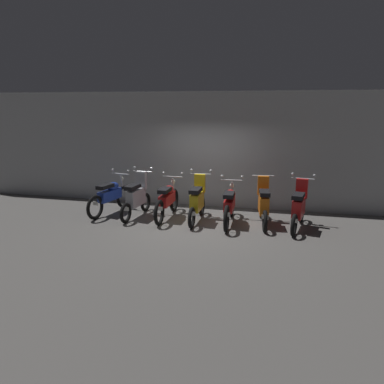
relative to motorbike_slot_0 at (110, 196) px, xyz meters
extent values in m
plane|color=#565451|center=(2.50, -0.51, -0.49)|extent=(80.00, 80.00, 0.00)
cube|color=#9EA0A3|center=(2.50, 1.49, 1.16)|extent=(16.00, 0.30, 3.31)
torus|color=black|center=(0.12, 0.61, -0.17)|extent=(0.21, 0.66, 0.65)
torus|color=black|center=(-0.13, -0.66, -0.17)|extent=(0.21, 0.66, 0.65)
cube|color=#1E389E|center=(-0.01, -0.03, 0.02)|extent=(0.38, 0.86, 0.28)
ellipsoid|color=#1E389E|center=(0.02, 0.13, 0.24)|extent=(0.34, 0.48, 0.22)
cube|color=black|center=(-0.04, -0.20, 0.30)|extent=(0.34, 0.56, 0.10)
cylinder|color=#B7BABF|center=(0.10, 0.51, 0.52)|extent=(0.56, 0.14, 0.04)
sphere|color=#B7BABF|center=(-0.15, 0.56, 0.62)|extent=(0.07, 0.07, 0.07)
sphere|color=#B7BABF|center=(0.36, 0.46, 0.62)|extent=(0.07, 0.07, 0.07)
cylinder|color=#B7BABF|center=(0.11, 0.56, 0.15)|extent=(0.09, 0.17, 0.65)
sphere|color=silver|center=(0.11, 0.56, 0.37)|extent=(0.12, 0.12, 0.12)
cube|color=white|center=(-0.13, -0.64, -0.07)|extent=(0.16, 0.04, 0.10)
torus|color=black|center=(0.89, 0.36, -0.23)|extent=(0.14, 0.54, 0.53)
torus|color=black|center=(0.77, -0.78, -0.23)|extent=(0.14, 0.54, 0.53)
cube|color=#9EA0A8|center=(0.83, -0.21, 0.04)|extent=(0.29, 0.75, 0.44)
cube|color=#9EA0A8|center=(0.87, 0.14, 0.44)|extent=(0.29, 0.15, 0.48)
cube|color=black|center=(0.81, -0.37, 0.36)|extent=(0.29, 0.54, 0.10)
cylinder|color=#B7BABF|center=(0.88, 0.27, 0.66)|extent=(0.56, 0.09, 0.04)
sphere|color=#B7BABF|center=(0.62, 0.30, 0.76)|extent=(0.07, 0.07, 0.07)
sphere|color=#B7BABF|center=(1.14, 0.25, 0.76)|extent=(0.07, 0.07, 0.07)
cylinder|color=#B7BABF|center=(0.88, 0.32, 0.19)|extent=(0.07, 0.15, 0.85)
sphere|color=silver|center=(0.88, 0.32, 0.51)|extent=(0.12, 0.12, 0.12)
cube|color=white|center=(0.77, -0.76, -0.13)|extent=(0.16, 0.03, 0.10)
torus|color=black|center=(1.67, 0.54, -0.17)|extent=(0.10, 0.65, 0.65)
torus|color=black|center=(1.66, -0.76, -0.17)|extent=(0.10, 0.65, 0.65)
cube|color=red|center=(1.66, -0.11, 0.02)|extent=(0.23, 0.83, 0.28)
ellipsoid|color=red|center=(1.67, 0.05, 0.24)|extent=(0.27, 0.44, 0.22)
cube|color=black|center=(1.66, -0.29, 0.30)|extent=(0.25, 0.52, 0.10)
cylinder|color=#B7BABF|center=(1.67, 0.44, 0.52)|extent=(0.56, 0.04, 0.04)
sphere|color=#B7BABF|center=(1.41, 0.44, 0.62)|extent=(0.07, 0.07, 0.07)
sphere|color=#B7BABF|center=(1.93, 0.43, 0.62)|extent=(0.07, 0.07, 0.07)
cylinder|color=#B7BABF|center=(1.67, 0.49, 0.15)|extent=(0.06, 0.16, 0.65)
sphere|color=silver|center=(1.67, 0.49, 0.37)|extent=(0.12, 0.12, 0.12)
cube|color=white|center=(1.66, -0.73, -0.07)|extent=(0.16, 0.01, 0.10)
torus|color=black|center=(2.50, 0.35, -0.23)|extent=(0.09, 0.53, 0.53)
torus|color=black|center=(2.49, -0.80, -0.23)|extent=(0.09, 0.53, 0.53)
cube|color=gold|center=(2.50, -0.23, 0.04)|extent=(0.23, 0.74, 0.44)
cube|color=gold|center=(2.50, 0.12, 0.44)|extent=(0.28, 0.12, 0.48)
cube|color=black|center=(2.50, -0.39, 0.36)|extent=(0.24, 0.52, 0.10)
cylinder|color=#B7BABF|center=(2.50, 0.26, 0.66)|extent=(0.56, 0.04, 0.04)
sphere|color=#B7BABF|center=(2.24, 0.26, 0.76)|extent=(0.07, 0.07, 0.07)
sphere|color=#B7BABF|center=(2.76, 0.25, 0.76)|extent=(0.07, 0.07, 0.07)
cylinder|color=#B7BABF|center=(2.50, 0.30, 0.19)|extent=(0.06, 0.15, 0.85)
sphere|color=silver|center=(2.50, 0.30, 0.51)|extent=(0.12, 0.12, 0.12)
cube|color=white|center=(2.49, -0.78, -0.13)|extent=(0.16, 0.01, 0.10)
torus|color=black|center=(3.31, 0.42, -0.17)|extent=(0.11, 0.65, 0.65)
torus|color=black|center=(3.35, -0.88, -0.17)|extent=(0.11, 0.65, 0.65)
cube|color=red|center=(3.33, -0.23, 0.02)|extent=(0.24, 0.84, 0.28)
ellipsoid|color=red|center=(3.33, -0.08, 0.24)|extent=(0.27, 0.45, 0.22)
cube|color=black|center=(3.34, -0.41, 0.30)|extent=(0.26, 0.53, 0.10)
cylinder|color=#B7BABF|center=(3.32, 0.31, 0.52)|extent=(0.56, 0.05, 0.04)
sphere|color=#B7BABF|center=(3.06, 0.31, 0.62)|extent=(0.07, 0.07, 0.07)
sphere|color=#B7BABF|center=(3.58, 0.32, 0.62)|extent=(0.07, 0.07, 0.07)
cylinder|color=#B7BABF|center=(3.32, 0.37, 0.15)|extent=(0.06, 0.16, 0.65)
sphere|color=silver|center=(3.32, 0.37, 0.37)|extent=(0.12, 0.12, 0.12)
cube|color=white|center=(3.35, -0.86, -0.07)|extent=(0.16, 0.02, 0.10)
torus|color=black|center=(4.10, 0.46, -0.23)|extent=(0.15, 0.54, 0.53)
torus|color=black|center=(4.24, -0.68, -0.23)|extent=(0.15, 0.54, 0.53)
cube|color=orange|center=(4.17, -0.11, 0.04)|extent=(0.30, 0.76, 0.44)
cube|color=orange|center=(4.13, 0.23, 0.44)|extent=(0.29, 0.15, 0.48)
cube|color=black|center=(4.19, -0.27, 0.36)|extent=(0.30, 0.54, 0.10)
cylinder|color=#B7BABF|center=(4.11, 0.37, 0.66)|extent=(0.56, 0.10, 0.04)
cylinder|color=#B7BABF|center=(4.11, 0.41, 0.19)|extent=(0.07, 0.15, 0.85)
sphere|color=silver|center=(4.11, 0.41, 0.51)|extent=(0.12, 0.12, 0.12)
cube|color=white|center=(4.23, -0.66, -0.13)|extent=(0.16, 0.03, 0.10)
torus|color=black|center=(5.11, 0.30, -0.23)|extent=(0.19, 0.54, 0.53)
torus|color=black|center=(4.89, -0.83, -0.23)|extent=(0.19, 0.54, 0.53)
cube|color=red|center=(5.00, -0.26, 0.04)|extent=(0.36, 0.76, 0.44)
cube|color=red|center=(5.07, 0.07, 0.44)|extent=(0.30, 0.17, 0.48)
cube|color=black|center=(4.97, -0.42, 0.36)|extent=(0.34, 0.56, 0.10)
cylinder|color=#B7BABF|center=(5.10, 0.21, 0.66)|extent=(0.56, 0.14, 0.04)
sphere|color=#B7BABF|center=(4.84, 0.26, 0.76)|extent=(0.07, 0.07, 0.07)
sphere|color=#B7BABF|center=(5.35, 0.16, 0.76)|extent=(0.07, 0.07, 0.07)
cylinder|color=#B7BABF|center=(5.10, 0.25, 0.19)|extent=(0.08, 0.16, 0.85)
sphere|color=silver|center=(5.10, 0.25, 0.51)|extent=(0.12, 0.12, 0.12)
cube|color=white|center=(4.90, -0.81, -0.13)|extent=(0.16, 0.04, 0.10)
camera|label=1|loc=(4.46, -9.24, 2.44)|focal=34.94mm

